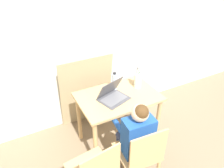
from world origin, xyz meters
TOP-DOWN VIEW (x-y plane):
  - wall_back at (0.00, 2.23)m, footprint 6.40×0.05m
  - dining_table at (-0.07, 1.54)m, footprint 0.94×0.63m
  - chair_occupied at (-0.17, 0.90)m, footprint 0.43×0.43m
  - person_seated at (-0.16, 1.02)m, footprint 0.34×0.44m
  - laptop at (-0.15, 1.53)m, footprint 0.38×0.34m
  - flower_vase at (0.23, 1.60)m, footprint 0.09×0.09m
  - water_bottle at (-0.04, 1.68)m, footprint 0.06×0.06m
  - cardboard_panel at (-0.26, 2.09)m, footprint 0.74×0.16m

SIDE VIEW (x-z plane):
  - chair_occupied at x=-0.17m, z-range 0.02..0.85m
  - cardboard_panel at x=-0.26m, z-range 0.00..1.05m
  - dining_table at x=-0.07m, z-range 0.25..0.97m
  - person_seated at x=-0.16m, z-range 0.12..1.14m
  - laptop at x=-0.15m, z-range 0.66..0.90m
  - water_bottle at x=-0.04m, z-range 0.72..0.96m
  - flower_vase at x=0.23m, z-range 0.68..1.00m
  - wall_back at x=0.00m, z-range 0.00..2.50m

